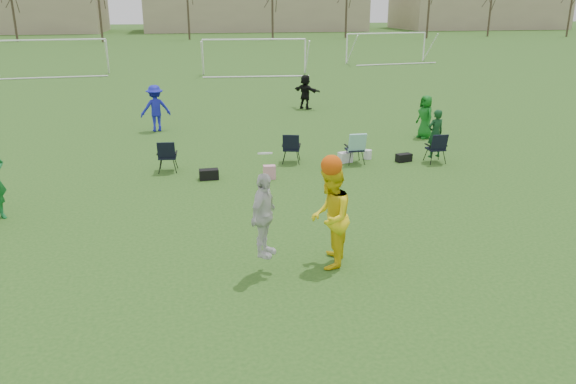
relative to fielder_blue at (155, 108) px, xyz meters
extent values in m
plane|color=#244F18|center=(2.20, -14.09, -0.91)|extent=(260.00, 260.00, 0.00)
imported|color=#181DB7|center=(0.00, 0.00, 0.00)|extent=(1.30, 0.93, 1.83)
imported|color=#11651A|center=(10.06, -3.08, -0.10)|extent=(0.68, 0.89, 1.62)
imported|color=black|center=(6.88, 3.70, -0.09)|extent=(1.33, 1.49, 1.64)
imported|color=silver|center=(2.49, -13.16, 0.28)|extent=(0.82, 1.01, 1.61)
imported|color=yellow|center=(3.80, -13.02, 0.09)|extent=(1.05, 1.18, 2.01)
sphere|color=#DA4E0B|center=(3.80, -13.02, 1.13)|extent=(0.40, 0.40, 0.40)
cylinder|color=white|center=(2.53, -13.19, 1.47)|extent=(0.27, 0.27, 0.08)
imported|color=#103C1B|center=(9.01, -6.28, 0.01)|extent=(0.63, 0.48, 1.55)
cube|color=black|center=(1.74, -6.91, -0.76)|extent=(0.56, 0.32, 0.30)
cube|color=pink|center=(3.49, -7.18, -0.71)|extent=(0.35, 0.23, 0.40)
cube|color=#0D3314|center=(5.52, -6.64, -0.77)|extent=(0.46, 0.30, 0.28)
cube|color=white|center=(6.17, -5.83, -0.75)|extent=(0.48, 0.39, 0.32)
cylinder|color=white|center=(7.00, -5.59, -0.76)|extent=(0.26, 0.26, 0.30)
cube|color=black|center=(8.06, -6.11, -0.78)|extent=(0.55, 0.37, 0.26)
cube|color=black|center=(0.55, -5.85, -0.43)|extent=(0.64, 0.64, 0.96)
cube|color=black|center=(4.45, -5.56, -0.43)|extent=(0.73, 0.73, 0.96)
cube|color=black|center=(6.43, -5.98, -0.43)|extent=(0.62, 0.62, 0.96)
cube|color=black|center=(9.01, -6.38, -0.43)|extent=(0.61, 0.61, 0.96)
cylinder|color=white|center=(-4.17, 20.23, 0.29)|extent=(0.12, 0.12, 2.40)
cylinder|color=white|center=(-7.80, 19.91, 1.49)|extent=(7.28, 0.76, 0.12)
cylinder|color=white|center=(2.56, 18.17, 0.29)|extent=(0.12, 0.12, 2.40)
cylinder|color=white|center=(9.84, 17.66, 0.29)|extent=(0.12, 0.12, 2.40)
cylinder|color=white|center=(6.20, 17.91, 1.49)|extent=(7.29, 0.63, 0.12)
cylinder|color=white|center=(14.58, 23.40, 0.29)|extent=(0.12, 0.12, 2.40)
cylinder|color=white|center=(21.81, 24.42, 0.29)|extent=(0.12, 0.12, 2.40)
cylinder|color=white|center=(18.20, 23.91, 1.49)|extent=(7.25, 1.13, 0.12)
cylinder|color=#382B21|center=(-19.80, 57.41, 3.59)|extent=(0.28, 0.28, 9.00)
cylinder|color=#382B21|center=(-8.80, 54.41, 4.19)|extent=(0.28, 0.28, 10.20)
cylinder|color=#382B21|center=(13.20, 54.41, 3.59)|extent=(0.28, 0.28, 9.00)
cylinder|color=#382B21|center=(24.20, 57.41, 4.19)|extent=(0.28, 0.28, 10.20)
cylinder|color=#382B21|center=(46.20, 57.41, 3.59)|extent=(0.28, 0.28, 9.00)
cylinder|color=#382B21|center=(57.20, 54.41, 4.19)|extent=(0.28, 0.28, 10.20)
camera|label=1|loc=(1.20, -22.73, 4.01)|focal=35.00mm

